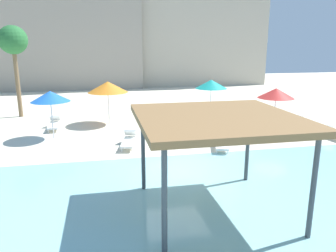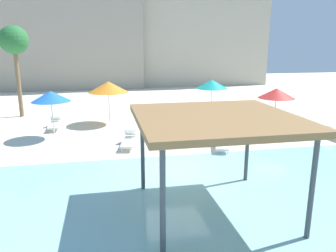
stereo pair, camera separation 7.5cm
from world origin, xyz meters
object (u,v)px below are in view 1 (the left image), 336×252
object	(u,v)px
beach_umbrella_red_2	(276,93)
lounge_chair_0	(129,140)
beach_umbrella_orange_5	(108,87)
beach_umbrella_teal_4	(211,84)
lounge_chair_5	(221,142)
lounge_chair_4	(200,124)
shade_pavilion	(217,121)
beach_umbrella_blue_0	(50,96)
lounge_chair_1	(306,122)
lounge_chair_3	(54,124)
palm_tree_1	(13,42)

from	to	relation	value
beach_umbrella_red_2	lounge_chair_0	xyz separation A→B (m)	(-8.01, -0.43, -2.03)
beach_umbrella_orange_5	lounge_chair_0	distance (m)	5.50
beach_umbrella_orange_5	beach_umbrella_red_2	bearing A→B (deg)	-27.59
lounge_chair_0	beach_umbrella_teal_4	bearing A→B (deg)	142.99
beach_umbrella_orange_5	lounge_chair_5	world-z (taller)	beach_umbrella_orange_5
lounge_chair_0	lounge_chair_4	world-z (taller)	same
beach_umbrella_teal_4	lounge_chair_5	xyz separation A→B (m)	(-1.58, -6.32, -2.03)
shade_pavilion	lounge_chair_5	distance (m)	6.71
shade_pavilion	beach_umbrella_orange_5	size ratio (longest dim) A/B	1.68
beach_umbrella_blue_0	lounge_chair_1	distance (m)	14.84
beach_umbrella_blue_0	lounge_chair_0	xyz separation A→B (m)	(3.87, -2.25, -1.95)
beach_umbrella_teal_4	shade_pavilion	bearing A→B (deg)	-108.14
lounge_chair_3	lounge_chair_1	bearing A→B (deg)	79.06
lounge_chair_1	shade_pavilion	bearing A→B (deg)	-57.10
shade_pavilion	lounge_chair_4	bearing A→B (deg)	75.58
lounge_chair_0	lounge_chair_4	size ratio (longest dim) A/B	1.02
lounge_chair_5	palm_tree_1	world-z (taller)	palm_tree_1
beach_umbrella_teal_4	beach_umbrella_orange_5	distance (m)	6.75
shade_pavilion	lounge_chair_5	world-z (taller)	shade_pavilion
lounge_chair_4	lounge_chair_5	distance (m)	3.72
lounge_chair_1	lounge_chair_5	bearing A→B (deg)	-77.54
lounge_chair_3	palm_tree_1	world-z (taller)	palm_tree_1
lounge_chair_3	lounge_chair_5	bearing A→B (deg)	55.95
lounge_chair_4	lounge_chair_0	bearing A→B (deg)	-90.22
shade_pavilion	beach_umbrella_teal_4	size ratio (longest dim) A/B	1.70
beach_umbrella_blue_0	beach_umbrella_teal_4	world-z (taller)	beach_umbrella_teal_4
shade_pavilion	palm_tree_1	bearing A→B (deg)	119.68
shade_pavilion	beach_umbrella_teal_4	world-z (taller)	shade_pavilion
beach_umbrella_orange_5	lounge_chair_3	bearing A→B (deg)	-167.36
beach_umbrella_orange_5	lounge_chair_0	xyz separation A→B (m)	(0.83, -5.05, -2.01)
beach_umbrella_teal_4	lounge_chair_3	xyz separation A→B (m)	(-10.01, -0.74, -2.03)
beach_umbrella_orange_5	lounge_chair_3	world-z (taller)	beach_umbrella_orange_5
lounge_chair_3	lounge_chair_4	distance (m)	8.69
palm_tree_1	lounge_chair_3	bearing A→B (deg)	-56.19
beach_umbrella_red_2	lounge_chair_5	distance (m)	4.52
beach_umbrella_blue_0	beach_umbrella_teal_4	distance (m)	10.19
shade_pavilion	lounge_chair_3	world-z (taller)	shade_pavilion
beach_umbrella_teal_4	lounge_chair_4	distance (m)	3.63
lounge_chair_1	beach_umbrella_teal_4	bearing A→B (deg)	-136.58
beach_umbrella_red_2	lounge_chair_1	bearing A→B (deg)	22.66
beach_umbrella_orange_5	lounge_chair_1	world-z (taller)	beach_umbrella_orange_5
lounge_chair_3	beach_umbrella_teal_4	bearing A→B (deg)	93.67
beach_umbrella_orange_5	palm_tree_1	world-z (taller)	palm_tree_1
beach_umbrella_red_2	palm_tree_1	bearing A→B (deg)	151.70
lounge_chair_1	palm_tree_1	size ratio (longest dim) A/B	0.32
beach_umbrella_orange_5	palm_tree_1	bearing A→B (deg)	150.68
beach_umbrella_red_2	beach_umbrella_teal_4	world-z (taller)	beach_umbrella_teal_4
beach_umbrella_orange_5	palm_tree_1	size ratio (longest dim) A/B	0.44
beach_umbrella_teal_4	beach_umbrella_red_2	bearing A→B (deg)	-65.71
beach_umbrella_orange_5	lounge_chair_1	bearing A→B (deg)	-16.50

